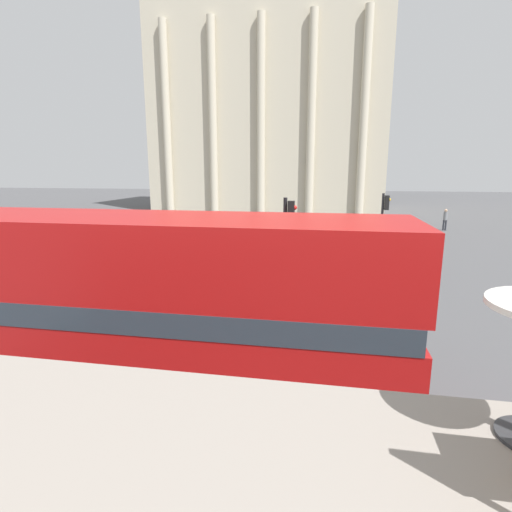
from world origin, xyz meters
TOP-DOWN VIEW (x-y plane):
  - double_decker_bus at (-3.48, 4.83)m, footprint 11.12×2.70m
  - plaza_building_left at (-7.08, 50.76)m, footprint 27.74×17.01m
  - traffic_light_near at (-0.77, 9.79)m, footprint 0.42×0.24m
  - traffic_light_mid at (3.13, 17.85)m, footprint 0.42×0.24m
  - car_navy at (1.80, 21.90)m, footprint 4.20×1.93m
  - pedestrian_olive at (-3.37, 22.46)m, footprint 0.32×0.32m
  - pedestrian_grey at (10.19, 33.39)m, footprint 0.32×0.32m
  - pedestrian_black at (4.02, 18.40)m, footprint 0.32×0.32m

SIDE VIEW (x-z plane):
  - car_navy at x=1.80m, z-range 0.02..1.37m
  - pedestrian_olive at x=-3.37m, z-range 0.13..1.84m
  - pedestrian_black at x=4.02m, z-range 0.14..1.90m
  - pedestrian_grey at x=10.19m, z-range 0.14..1.94m
  - double_decker_bus at x=-3.48m, z-range 0.24..4.35m
  - traffic_light_mid at x=3.13m, z-range 0.59..4.49m
  - traffic_light_near at x=-0.77m, z-range 0.62..4.79m
  - plaza_building_left at x=-7.08m, z-range 0.00..25.20m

